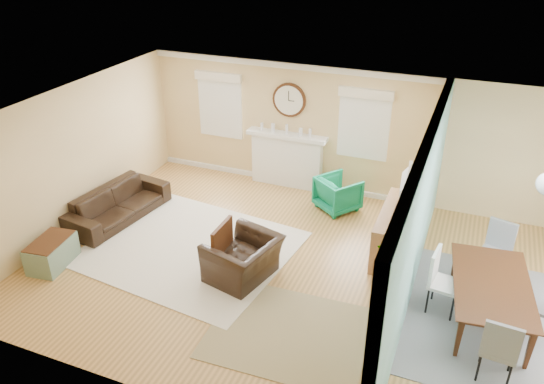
{
  "coord_description": "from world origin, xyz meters",
  "views": [
    {
      "loc": [
        2.0,
        -6.68,
        5.14
      ],
      "look_at": [
        -0.8,
        0.3,
        1.2
      ],
      "focal_mm": 35.0,
      "sensor_mm": 36.0,
      "label": 1
    }
  ],
  "objects_px": {
    "eames_chair": "(243,259)",
    "credenza": "(396,231)",
    "green_chair": "(338,193)",
    "dining_table": "(491,302)",
    "sofa": "(118,204)"
  },
  "relations": [
    {
      "from": "green_chair",
      "to": "sofa",
      "type": "bearing_deg",
      "value": 63.11
    },
    {
      "from": "eames_chair",
      "to": "credenza",
      "type": "distance_m",
      "value": 2.65
    },
    {
      "from": "sofa",
      "to": "green_chair",
      "type": "distance_m",
      "value": 4.2
    },
    {
      "from": "dining_table",
      "to": "sofa",
      "type": "bearing_deg",
      "value": 79.46
    },
    {
      "from": "eames_chair",
      "to": "sofa",
      "type": "bearing_deg",
      "value": -91.88
    },
    {
      "from": "green_chair",
      "to": "dining_table",
      "type": "height_order",
      "value": "green_chair"
    },
    {
      "from": "credenza",
      "to": "dining_table",
      "type": "height_order",
      "value": "credenza"
    },
    {
      "from": "sofa",
      "to": "dining_table",
      "type": "relative_size",
      "value": 1.13
    },
    {
      "from": "dining_table",
      "to": "credenza",
      "type": "bearing_deg",
      "value": 44.37
    },
    {
      "from": "green_chair",
      "to": "credenza",
      "type": "bearing_deg",
      "value": 176.54
    },
    {
      "from": "eames_chair",
      "to": "green_chair",
      "type": "height_order",
      "value": "eames_chair"
    },
    {
      "from": "eames_chair",
      "to": "credenza",
      "type": "xyz_separation_m",
      "value": [
        2.09,
        1.63,
        0.05
      ]
    },
    {
      "from": "green_chair",
      "to": "dining_table",
      "type": "xyz_separation_m",
      "value": [
        2.87,
        -2.35,
        -0.01
      ]
    },
    {
      "from": "dining_table",
      "to": "eames_chair",
      "type": "bearing_deg",
      "value": 89.04
    },
    {
      "from": "credenza",
      "to": "dining_table",
      "type": "xyz_separation_m",
      "value": [
        1.56,
        -1.27,
        -0.07
      ]
    }
  ]
}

